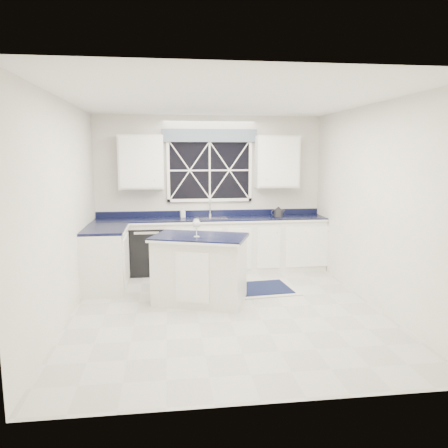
{
  "coord_description": "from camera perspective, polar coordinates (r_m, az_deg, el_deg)",
  "views": [
    {
      "loc": [
        -0.73,
        -5.49,
        2.04
      ],
      "look_at": [
        0.02,
        0.4,
        1.08
      ],
      "focal_mm": 35.0,
      "sensor_mm": 36.0,
      "label": 1
    }
  ],
  "objects": [
    {
      "name": "wine_glass",
      "position": [
        5.86,
        -3.62,
        -0.07
      ],
      "size": [
        0.1,
        0.1,
        0.24
      ],
      "color": "silver",
      "rests_on": "island"
    },
    {
      "name": "back_wall",
      "position": [
        7.81,
        -1.9,
        4.1
      ],
      "size": [
        4.0,
        0.1,
        2.7
      ],
      "primitive_type": "cube",
      "color": "white",
      "rests_on": "ground"
    },
    {
      "name": "soap_bottle",
      "position": [
        7.66,
        -5.42,
        1.52
      ],
      "size": [
        0.09,
        0.09,
        0.17
      ],
      "primitive_type": "imported",
      "rotation": [
        0.0,
        0.0,
        0.23
      ],
      "color": "silver",
      "rests_on": "countertop"
    },
    {
      "name": "faucet",
      "position": [
        7.73,
        -1.81,
        2.17
      ],
      "size": [
        0.05,
        0.2,
        0.3
      ],
      "color": "silver",
      "rests_on": "countertop"
    },
    {
      "name": "rug",
      "position": [
        6.69,
        3.14,
        -8.5
      ],
      "size": [
        1.5,
        1.0,
        0.02
      ],
      "rotation": [
        0.0,
        0.0,
        0.09
      ],
      "color": "#BBBBB6",
      "rests_on": "ground"
    },
    {
      "name": "island",
      "position": [
        6.06,
        -3.17,
        -5.85
      ],
      "size": [
        1.44,
        1.14,
        0.93
      ],
      "rotation": [
        0.0,
        0.0,
        -0.35
      ],
      "color": "silver",
      "rests_on": "ground"
    },
    {
      "name": "upper_cabinets",
      "position": [
        7.61,
        -1.8,
        8.12
      ],
      "size": [
        3.1,
        0.34,
        0.9
      ],
      "color": "silver",
      "rests_on": "ground"
    },
    {
      "name": "kettle",
      "position": [
        7.77,
        7.09,
        1.58
      ],
      "size": [
        0.25,
        0.16,
        0.18
      ],
      "rotation": [
        0.0,
        0.0,
        0.04
      ],
      "color": "#2A2A2D",
      "rests_on": "countertop"
    },
    {
      "name": "window",
      "position": [
        7.73,
        -1.88,
        7.61
      ],
      "size": [
        1.65,
        0.09,
        1.26
      ],
      "color": "black",
      "rests_on": "ground"
    },
    {
      "name": "ground",
      "position": [
        5.9,
        0.28,
        -11.04
      ],
      "size": [
        4.5,
        4.5,
        0.0
      ],
      "primitive_type": "plane",
      "color": "#B5B5B0",
      "rests_on": "ground"
    },
    {
      "name": "dishwasher",
      "position": [
        7.63,
        -9.91,
        -3.31
      ],
      "size": [
        0.6,
        0.58,
        0.82
      ],
      "primitive_type": "cube",
      "color": "black",
      "rests_on": "ground"
    },
    {
      "name": "base_cabinets",
      "position": [
        7.46,
        -4.06,
        -3.16
      ],
      "size": [
        3.99,
        1.6,
        0.9
      ],
      "color": "silver",
      "rests_on": "ground"
    },
    {
      "name": "countertop",
      "position": [
        7.56,
        -1.66,
        0.65
      ],
      "size": [
        3.98,
        0.64,
        0.04
      ],
      "primitive_type": "cube",
      "color": "black",
      "rests_on": "base_cabinets"
    }
  ]
}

